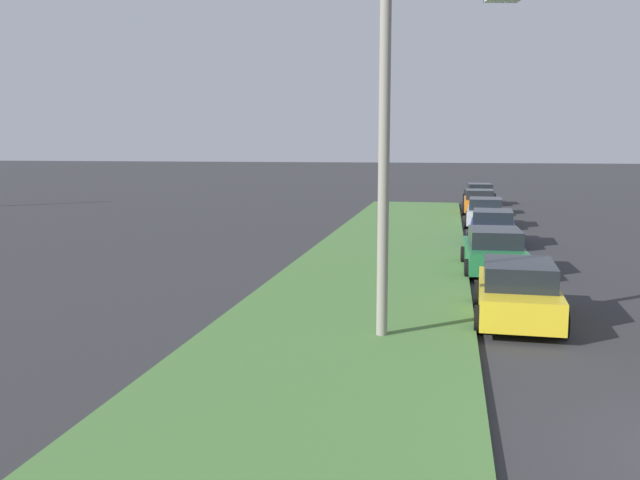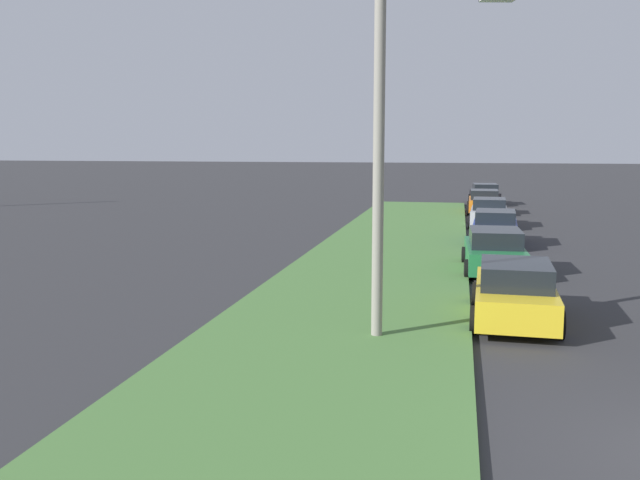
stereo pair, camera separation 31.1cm
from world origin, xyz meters
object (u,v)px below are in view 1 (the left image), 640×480
parked_car_yellow (518,292)px  parked_car_silver (485,212)px  parked_car_blue (492,228)px  streetlight (401,136)px  parked_car_orange (479,202)px  parked_car_green (494,251)px  parked_car_black (479,194)px

parked_car_yellow → parked_car_silver: 19.66m
parked_car_blue → streetlight: size_ratio=0.58×
parked_car_silver → parked_car_orange: same height
parked_car_yellow → parked_car_orange: 26.39m
parked_car_yellow → parked_car_orange: same height
parked_car_orange → parked_car_yellow: bearing=-179.5°
parked_car_silver → parked_car_blue: bearing=-177.7°
parked_car_orange → streetlight: 28.90m
streetlight → parked_car_green: bearing=-16.5°
parked_car_silver → parked_car_orange: size_ratio=1.01×
parked_car_green → parked_car_silver: size_ratio=0.99×
parked_car_yellow → parked_car_black: bearing=1.4°
parked_car_green → parked_car_black: (26.65, -0.56, 0.00)m
parked_car_silver → streetlight: bearing=174.9°
parked_car_black → streetlight: size_ratio=0.59×
parked_car_blue → parked_car_silver: bearing=2.8°
parked_car_blue → streetlight: 15.85m
parked_car_blue → parked_car_silver: size_ratio=1.00×
parked_car_green → parked_car_black: size_ratio=0.99×
parked_car_blue → parked_car_orange: size_ratio=1.01×
parked_car_orange → parked_car_silver: bearing=-178.9°
parked_car_blue → parked_car_black: same height
parked_car_green → streetlight: streetlight is taller
parked_car_yellow → parked_car_orange: (26.39, -0.13, 0.00)m
parked_car_yellow → parked_car_green: bearing=3.6°
parked_car_orange → parked_car_black: bearing=-1.4°
parked_car_green → streetlight: bearing=162.0°
parked_car_green → parked_car_orange: (19.98, -0.30, 0.00)m
parked_car_silver → parked_car_yellow: bearing=-178.1°
parked_car_orange → streetlight: bearing=175.1°
parked_car_green → parked_car_black: same height
parked_car_green → parked_car_blue: same height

